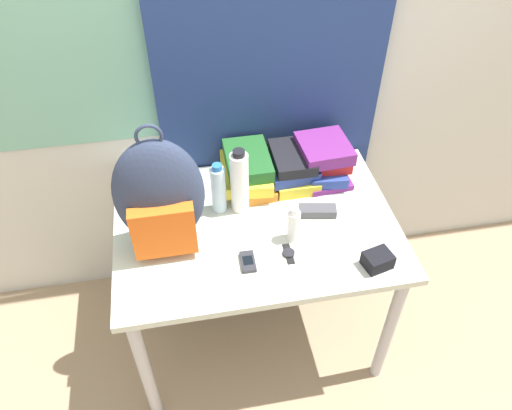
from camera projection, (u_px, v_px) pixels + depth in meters
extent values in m
plane|color=#9E8466|center=(272.00, 402.00, 2.21)|extent=(12.00, 12.00, 0.00)
cube|color=beige|center=(234.00, 49.00, 1.97)|extent=(6.00, 0.05, 2.50)
cube|color=#75B299|center=(117.00, 50.00, 1.86)|extent=(1.10, 0.01, 0.80)
cube|color=navy|center=(272.00, 52.00, 1.95)|extent=(0.95, 0.04, 2.50)
cube|color=beige|center=(256.00, 226.00, 1.99)|extent=(1.11, 0.78, 0.03)
cylinder|color=#B2B2B7|center=(145.00, 370.00, 1.94)|extent=(0.05, 0.05, 0.71)
cylinder|color=#B2B2B7|center=(389.00, 329.00, 2.07)|extent=(0.05, 0.05, 0.71)
cylinder|color=#B2B2B7|center=(142.00, 244.00, 2.42)|extent=(0.05, 0.05, 0.71)
cylinder|color=#B2B2B7|center=(340.00, 217.00, 2.55)|extent=(0.05, 0.05, 0.71)
ellipsoid|color=#2D3851|center=(159.00, 195.00, 1.75)|extent=(0.32, 0.15, 0.47)
cube|color=#E05B19|center=(164.00, 232.00, 1.75)|extent=(0.22, 0.05, 0.21)
torus|color=#2D3851|center=(149.00, 136.00, 1.58)|extent=(0.09, 0.01, 0.09)
cube|color=orange|center=(249.00, 181.00, 2.14)|extent=(0.20, 0.29, 0.04)
cube|color=yellow|center=(245.00, 173.00, 2.10)|extent=(0.24, 0.29, 0.05)
cube|color=#1E5623|center=(248.00, 160.00, 2.07)|extent=(0.18, 0.26, 0.06)
cube|color=yellow|center=(293.00, 174.00, 2.16)|extent=(0.19, 0.26, 0.05)
cube|color=navy|center=(290.00, 166.00, 2.12)|extent=(0.22, 0.24, 0.05)
cube|color=black|center=(292.00, 157.00, 2.09)|extent=(0.17, 0.23, 0.05)
cube|color=#6B2370|center=(323.00, 171.00, 2.19)|extent=(0.20, 0.29, 0.03)
cube|color=navy|center=(325.00, 166.00, 2.16)|extent=(0.18, 0.27, 0.04)
cube|color=red|center=(326.00, 156.00, 2.14)|extent=(0.20, 0.22, 0.05)
cube|color=#6B2370|center=(324.00, 148.00, 2.09)|extent=(0.22, 0.23, 0.06)
cylinder|color=silver|center=(219.00, 190.00, 1.97)|extent=(0.06, 0.06, 0.21)
cylinder|color=#286BB7|center=(217.00, 167.00, 1.89)|extent=(0.04, 0.04, 0.02)
cylinder|color=white|center=(240.00, 183.00, 1.95)|extent=(0.07, 0.07, 0.27)
cylinder|color=black|center=(239.00, 153.00, 1.85)|extent=(0.05, 0.05, 0.02)
cylinder|color=white|center=(294.00, 226.00, 1.88)|extent=(0.05, 0.05, 0.13)
cylinder|color=white|center=(295.00, 211.00, 1.82)|extent=(0.03, 0.03, 0.02)
cube|color=#2D2D33|center=(248.00, 262.00, 1.83)|extent=(0.05, 0.10, 0.02)
cube|color=black|center=(248.00, 260.00, 1.82)|extent=(0.04, 0.04, 0.00)
cube|color=#47474C|center=(317.00, 211.00, 2.00)|extent=(0.16, 0.08, 0.04)
cube|color=black|center=(378.00, 260.00, 1.80)|extent=(0.11, 0.10, 0.06)
cube|color=black|center=(289.00, 254.00, 1.86)|extent=(0.03, 0.10, 0.00)
cylinder|color=#232328|center=(289.00, 253.00, 1.86)|extent=(0.05, 0.05, 0.01)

